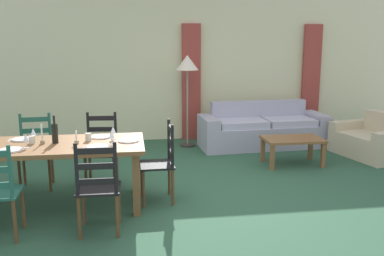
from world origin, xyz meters
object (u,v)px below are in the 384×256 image
dining_table (59,151)px  couch (262,130)px  wine_glass_far_right (113,130)px  coffee_cup_secondary (32,140)px  standing_lamp (187,68)px  dining_chair_near_right (98,188)px  dining_chair_far_left (36,152)px  dining_chair_head_east (161,162)px  coffee_table (293,142)px  armchair_upholstered (374,141)px  wine_glass_far_left (33,132)px  wine_glass_near_left (26,138)px  wine_glass_near_right (111,135)px  dining_chair_far_right (102,150)px  wine_bottle (55,133)px  coffee_cup_primary (88,137)px

dining_table → couch: (3.17, 2.47, -0.37)m
wine_glass_far_right → coffee_cup_secondary: (-0.90, -0.08, -0.07)m
couch → standing_lamp: 1.76m
dining_chair_near_right → dining_chair_far_left: bearing=120.5°
dining_chair_near_right → dining_chair_head_east: 1.05m
coffee_table → armchair_upholstered: 1.54m
wine_glass_far_left → couch: wine_glass_far_left is taller
armchair_upholstered → dining_chair_far_left: bearing=-171.6°
dining_chair_head_east → wine_glass_near_left: 1.52m
dining_chair_near_right → wine_glass_near_right: 0.76m
couch → coffee_table: couch is taller
dining_table → coffee_table: dining_table is taller
couch → dining_chair_far_right: bearing=-147.5°
wine_bottle → coffee_cup_secondary: 0.26m
wine_glass_near_right → coffee_cup_primary: bearing=140.8°
coffee_cup_secondary → coffee_table: size_ratio=0.10×
wine_glass_near_right → dining_chair_far_left: bearing=139.1°
wine_bottle → armchair_upholstered: bearing=17.1°
dining_table → wine_glass_near_left: size_ratio=11.80×
dining_table → dining_chair_head_east: 1.17m
dining_chair_far_left → coffee_cup_secondary: dining_chair_far_left is taller
wine_glass_near_left → armchair_upholstered: size_ratio=0.12×
dining_table → wine_glass_near_left: 0.40m
dining_chair_head_east → wine_glass_near_right: 0.69m
wine_glass_near_left → armchair_upholstered: wine_glass_near_left is taller
wine_glass_far_right → coffee_cup_secondary: wine_glass_far_right is taller
wine_glass_far_right → coffee_table: size_ratio=0.18×
dining_chair_head_east → wine_bottle: (-1.19, 0.01, 0.39)m
wine_glass_far_left → wine_glass_far_right: 0.90m
armchair_upholstered → coffee_cup_primary: bearing=-162.3°
wine_glass_near_left → wine_glass_near_right: 0.91m
dining_chair_far_right → armchair_upholstered: size_ratio=0.73×
dining_chair_far_right → wine_glass_far_left: dining_chair_far_right is taller
wine_bottle → wine_glass_far_right: wine_bottle is taller
wine_glass_near_left → dining_chair_near_right: bearing=-38.0°
wine_glass_near_right → coffee_cup_secondary: bearing=169.0°
coffee_table → wine_glass_far_right: bearing=-157.0°
dining_chair_far_left → wine_glass_near_right: bearing=-40.9°
dining_chair_head_east → coffee_table: 2.45m
armchair_upholstered → wine_bottle: bearing=-162.9°
wine_glass_far_left → wine_bottle: bearing=-20.2°
dining_chair_far_left → wine_glass_far_right: dining_chair_far_left is taller
dining_chair_near_right → couch: dining_chair_near_right is taller
coffee_cup_secondary → standing_lamp: 3.42m
wine_glass_far_left → wine_glass_far_right: size_ratio=1.00×
dining_table → wine_glass_far_right: (0.60, 0.12, 0.20)m
dining_chair_far_left → wine_glass_near_left: size_ratio=5.96×
wine_bottle → coffee_table: size_ratio=0.35×
wine_glass_near_right → armchair_upholstered: 4.55m
wine_glass_near_right → coffee_cup_secondary: 0.91m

